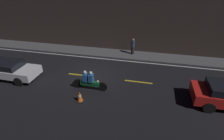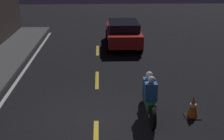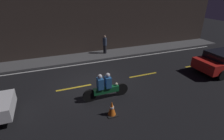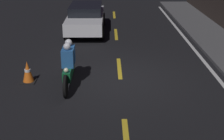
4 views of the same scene
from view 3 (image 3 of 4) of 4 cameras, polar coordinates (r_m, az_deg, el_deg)
name	(u,v)px [view 3 (image 3 of 4)]	position (r m, az deg, el deg)	size (l,w,h in m)	color
ground_plane	(91,85)	(10.34, -6.83, -4.75)	(56.00, 56.00, 0.00)	black
raised_curb	(77,58)	(14.33, -11.51, 3.80)	(28.00, 2.01, 0.12)	#4C4C4F
building_front	(69,6)	(14.62, -13.75, 19.68)	(28.00, 0.30, 7.88)	#382D28
lane_dash_c	(74,88)	(10.19, -12.29, -5.67)	(2.00, 0.14, 0.01)	gold
lane_dash_d	(143,75)	(11.57, 10.14, -1.61)	(2.00, 0.14, 0.01)	gold
lane_dash_e	(196,65)	(14.30, 25.84, 1.43)	(2.00, 0.14, 0.01)	gold
lane_solid_kerb	(80,65)	(13.20, -10.47, 1.77)	(25.20, 0.14, 0.01)	silver
motorcycle	(105,87)	(8.73, -2.34, -5.62)	(2.39, 0.36, 1.40)	black
traffic_cone_near	(112,108)	(7.81, -0.06, -12.43)	(0.45, 0.45, 0.70)	black
pedestrian	(105,44)	(14.80, -2.36, 8.35)	(0.34, 0.34, 1.53)	black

